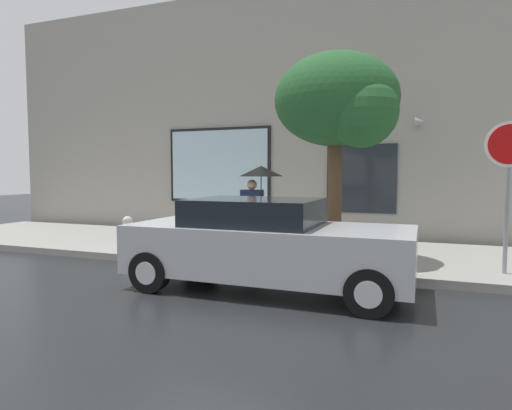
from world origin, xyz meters
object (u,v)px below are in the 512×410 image
at_px(parked_car, 266,244).
at_px(street_tree, 341,103).
at_px(stop_sign, 509,167).
at_px(pedestrian_with_umbrella, 258,185).
at_px(fire_hydrant, 128,231).

relative_size(parked_car, street_tree, 1.09).
bearing_deg(street_tree, stop_sign, -7.64).
relative_size(pedestrian_with_umbrella, stop_sign, 0.72).
bearing_deg(pedestrian_with_umbrella, street_tree, 2.42).
bearing_deg(stop_sign, parked_car, -153.27).
bearing_deg(pedestrian_with_umbrella, parked_car, -66.12).
relative_size(fire_hydrant, pedestrian_with_umbrella, 0.38).
distance_m(parked_car, pedestrian_with_umbrella, 2.49).
bearing_deg(pedestrian_with_umbrella, stop_sign, -3.91).
height_order(parked_car, stop_sign, stop_sign).
bearing_deg(pedestrian_with_umbrella, fire_hydrant, -175.89).
relative_size(street_tree, stop_sign, 1.59).
bearing_deg(fire_hydrant, stop_sign, -0.63).
distance_m(fire_hydrant, pedestrian_with_umbrella, 3.35).
relative_size(fire_hydrant, stop_sign, 0.28).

